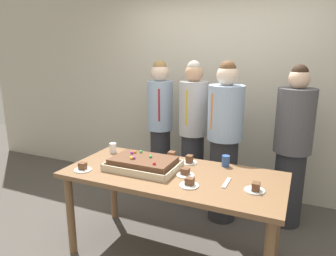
{
  "coord_description": "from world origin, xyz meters",
  "views": [
    {
      "loc": [
        0.96,
        -2.25,
        1.81
      ],
      "look_at": [
        -0.11,
        0.15,
        1.15
      ],
      "focal_mm": 32.93,
      "sensor_mm": 36.0,
      "label": 1
    }
  ],
  "objects_px": {
    "drink_cup_nearest": "(113,148)",
    "person_serving_front": "(160,126)",
    "plated_slice_near_right": "(255,188)",
    "person_far_right_suit": "(193,132)",
    "plated_slice_center_back": "(185,173)",
    "cake_server_utensil": "(227,183)",
    "person_striped_tie_right": "(292,146)",
    "party_table": "(173,184)",
    "plated_slice_far_right": "(83,168)",
    "person_green_shirt_behind": "(224,141)",
    "sheet_cake": "(143,164)",
    "drink_cup_middle": "(226,161)",
    "plated_slice_near_left": "(189,161)",
    "plated_slice_center_front": "(171,157)",
    "plated_slice_far_left": "(189,184)"
  },
  "relations": [
    {
      "from": "plated_slice_far_left",
      "to": "cake_server_utensil",
      "type": "bearing_deg",
      "value": 33.66
    },
    {
      "from": "plated_slice_near_left",
      "to": "sheet_cake",
      "type": "bearing_deg",
      "value": -137.68
    },
    {
      "from": "party_table",
      "to": "plated_slice_near_left",
      "type": "height_order",
      "value": "plated_slice_near_left"
    },
    {
      "from": "plated_slice_near_right",
      "to": "person_green_shirt_behind",
      "type": "xyz_separation_m",
      "value": [
        -0.46,
        0.89,
        0.07
      ]
    },
    {
      "from": "plated_slice_near_right",
      "to": "plated_slice_center_back",
      "type": "xyz_separation_m",
      "value": [
        -0.58,
        0.07,
        -0.0
      ]
    },
    {
      "from": "party_table",
      "to": "plated_slice_far_right",
      "type": "distance_m",
      "value": 0.79
    },
    {
      "from": "plated_slice_far_right",
      "to": "person_serving_front",
      "type": "height_order",
      "value": "person_serving_front"
    },
    {
      "from": "drink_cup_nearest",
      "to": "person_striped_tie_right",
      "type": "xyz_separation_m",
      "value": [
        1.67,
        0.75,
        0.02
      ]
    },
    {
      "from": "person_green_shirt_behind",
      "to": "party_table",
      "type": "bearing_deg",
      "value": 15.63
    },
    {
      "from": "plated_slice_far_left",
      "to": "plated_slice_center_front",
      "type": "height_order",
      "value": "plated_slice_center_front"
    },
    {
      "from": "plated_slice_center_back",
      "to": "plated_slice_far_left",
      "type": "bearing_deg",
      "value": -60.07
    },
    {
      "from": "cake_server_utensil",
      "to": "plated_slice_far_left",
      "type": "bearing_deg",
      "value": -146.34
    },
    {
      "from": "drink_cup_middle",
      "to": "plated_slice_far_left",
      "type": "bearing_deg",
      "value": -106.03
    },
    {
      "from": "person_serving_front",
      "to": "person_striped_tie_right",
      "type": "bearing_deg",
      "value": 68.04
    },
    {
      "from": "party_table",
      "to": "sheet_cake",
      "type": "relative_size",
      "value": 3.02
    },
    {
      "from": "party_table",
      "to": "drink_cup_nearest",
      "type": "relative_size",
      "value": 18.57
    },
    {
      "from": "party_table",
      "to": "person_far_right_suit",
      "type": "bearing_deg",
      "value": 100.26
    },
    {
      "from": "cake_server_utensil",
      "to": "drink_cup_middle",
      "type": "bearing_deg",
      "value": 105.11
    },
    {
      "from": "party_table",
      "to": "person_striped_tie_right",
      "type": "relative_size",
      "value": 1.1
    },
    {
      "from": "person_far_right_suit",
      "to": "plated_slice_far_right",
      "type": "bearing_deg",
      "value": -18.2
    },
    {
      "from": "drink_cup_middle",
      "to": "person_striped_tie_right",
      "type": "relative_size",
      "value": 0.06
    },
    {
      "from": "sheet_cake",
      "to": "cake_server_utensil",
      "type": "xyz_separation_m",
      "value": [
        0.75,
        -0.01,
        -0.04
      ]
    },
    {
      "from": "person_serving_front",
      "to": "plated_slice_center_back",
      "type": "bearing_deg",
      "value": 16.19
    },
    {
      "from": "plated_slice_center_back",
      "to": "cake_server_utensil",
      "type": "relative_size",
      "value": 0.75
    },
    {
      "from": "person_far_right_suit",
      "to": "cake_server_utensil",
      "type": "bearing_deg",
      "value": 37.08
    },
    {
      "from": "person_green_shirt_behind",
      "to": "person_far_right_suit",
      "type": "height_order",
      "value": "person_green_shirt_behind"
    },
    {
      "from": "party_table",
      "to": "person_serving_front",
      "type": "height_order",
      "value": "person_serving_front"
    },
    {
      "from": "sheet_cake",
      "to": "drink_cup_middle",
      "type": "xyz_separation_m",
      "value": [
        0.65,
        0.36,
        0.0
      ]
    },
    {
      "from": "party_table",
      "to": "plated_slice_center_back",
      "type": "bearing_deg",
      "value": -3.37
    },
    {
      "from": "plated_slice_near_left",
      "to": "plated_slice_near_right",
      "type": "relative_size",
      "value": 1.0
    },
    {
      "from": "plated_slice_center_front",
      "to": "person_serving_front",
      "type": "height_order",
      "value": "person_serving_front"
    },
    {
      "from": "drink_cup_nearest",
      "to": "cake_server_utensil",
      "type": "relative_size",
      "value": 0.5
    },
    {
      "from": "plated_slice_far_left",
      "to": "person_serving_front",
      "type": "xyz_separation_m",
      "value": [
        -0.86,
        1.29,
        0.09
      ]
    },
    {
      "from": "plated_slice_far_right",
      "to": "person_far_right_suit",
      "type": "relative_size",
      "value": 0.09
    },
    {
      "from": "plated_slice_far_left",
      "to": "plated_slice_center_front",
      "type": "bearing_deg",
      "value": 126.39
    },
    {
      "from": "plated_slice_center_back",
      "to": "party_table",
      "type": "bearing_deg",
      "value": 176.63
    },
    {
      "from": "plated_slice_center_back",
      "to": "cake_server_utensil",
      "type": "xyz_separation_m",
      "value": [
        0.35,
        -0.01,
        -0.02
      ]
    },
    {
      "from": "person_far_right_suit",
      "to": "sheet_cake",
      "type": "bearing_deg",
      "value": -0.02
    },
    {
      "from": "plated_slice_near_left",
      "to": "plated_slice_far_right",
      "type": "height_order",
      "value": "plated_slice_near_left"
    },
    {
      "from": "plated_slice_center_back",
      "to": "person_serving_front",
      "type": "relative_size",
      "value": 0.09
    },
    {
      "from": "plated_slice_center_back",
      "to": "person_striped_tie_right",
      "type": "bearing_deg",
      "value": 52.3
    },
    {
      "from": "plated_slice_near_left",
      "to": "person_far_right_suit",
      "type": "bearing_deg",
      "value": 107.25
    },
    {
      "from": "plated_slice_far_left",
      "to": "plated_slice_far_right",
      "type": "height_order",
      "value": "plated_slice_far_right"
    },
    {
      "from": "sheet_cake",
      "to": "plated_slice_far_left",
      "type": "distance_m",
      "value": 0.53
    },
    {
      "from": "party_table",
      "to": "plated_slice_far_left",
      "type": "bearing_deg",
      "value": -40.32
    },
    {
      "from": "plated_slice_near_right",
      "to": "person_far_right_suit",
      "type": "distance_m",
      "value": 1.41
    },
    {
      "from": "drink_cup_nearest",
      "to": "person_serving_front",
      "type": "distance_m",
      "value": 0.87
    },
    {
      "from": "plated_slice_far_left",
      "to": "party_table",
      "type": "bearing_deg",
      "value": 139.68
    },
    {
      "from": "plated_slice_center_front",
      "to": "cake_server_utensil",
      "type": "bearing_deg",
      "value": -28.39
    },
    {
      "from": "sheet_cake",
      "to": "drink_cup_nearest",
      "type": "distance_m",
      "value": 0.56
    }
  ]
}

